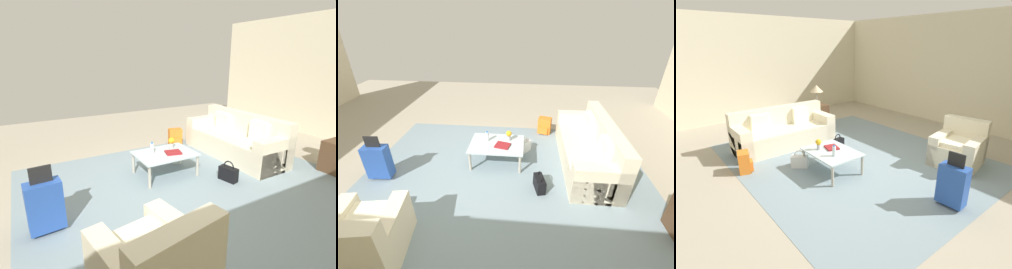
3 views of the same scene
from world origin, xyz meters
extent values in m
plane|color=#A89E89|center=(0.00, 0.00, 0.00)|extent=(12.00, 12.00, 0.00)
cube|color=gray|center=(-0.60, 0.20, 0.00)|extent=(5.20, 4.40, 0.01)
cube|color=beige|center=(-2.10, -0.60, 0.23)|extent=(0.86, 2.27, 0.45)
cube|color=beige|center=(-2.42, -0.60, 0.45)|extent=(0.22, 2.27, 0.89)
cube|color=beige|center=(-2.10, 0.41, 0.32)|extent=(0.86, 0.24, 0.65)
cube|color=beige|center=(-2.10, -1.61, 0.32)|extent=(0.86, 0.24, 0.65)
cube|color=white|center=(-2.26, -0.09, 0.63)|extent=(0.13, 0.40, 0.40)
cube|color=white|center=(-2.26, -1.11, 0.63)|extent=(0.17, 0.40, 0.41)
cube|color=beige|center=(0.58, 1.55, 0.30)|extent=(0.34, 0.92, 0.60)
cube|color=white|center=(0.91, 1.55, 0.48)|extent=(0.70, 0.73, 0.08)
cube|color=silver|center=(-0.40, -0.50, 0.40)|extent=(1.03, 0.77, 0.02)
cylinder|color=#ADA899|center=(-0.87, -0.17, 0.19)|extent=(0.05, 0.05, 0.38)
cylinder|color=#ADA899|center=(0.07, -0.17, 0.19)|extent=(0.05, 0.05, 0.38)
cylinder|color=#ADA899|center=(-0.87, -0.83, 0.19)|extent=(0.05, 0.05, 0.38)
cylinder|color=#ADA899|center=(0.07, -0.83, 0.19)|extent=(0.05, 0.05, 0.38)
cylinder|color=silver|center=(-0.20, -0.60, 0.50)|extent=(0.06, 0.06, 0.18)
cylinder|color=#2D6BBC|center=(-0.20, -0.60, 0.60)|extent=(0.04, 0.04, 0.02)
cube|color=maroon|center=(-0.52, -0.42, 0.42)|extent=(0.31, 0.28, 0.03)
cylinder|color=#B2B7BC|center=(-0.62, -0.65, 0.46)|extent=(0.07, 0.07, 0.10)
sphere|color=gold|center=(-0.62, -0.65, 0.56)|extent=(0.11, 0.11, 0.11)
cube|color=#2851AD|center=(1.60, 0.20, 0.35)|extent=(0.42, 0.25, 0.60)
cube|color=black|center=(1.60, 0.20, 0.75)|extent=(0.24, 0.04, 0.20)
cylinder|color=black|center=(1.46, 0.19, 0.03)|extent=(0.02, 0.05, 0.05)
cylinder|color=black|center=(1.74, 0.21, 0.03)|extent=(0.02, 0.05, 0.05)
cube|color=black|center=(-1.21, 0.25, 0.12)|extent=(0.21, 0.34, 0.24)
torus|color=black|center=(-1.21, 0.25, 0.26)|extent=(0.06, 0.20, 0.20)
cube|color=white|center=(-0.92, -0.90, 0.12)|extent=(0.31, 0.34, 0.24)
torus|color=white|center=(-0.92, -0.90, 0.26)|extent=(0.14, 0.16, 0.20)
cube|color=orange|center=(-1.40, -1.80, 0.20)|extent=(0.34, 0.27, 0.40)
cube|color=orange|center=(-1.37, -1.68, 0.12)|extent=(0.22, 0.11, 0.18)
camera|label=1|loc=(1.69, 3.26, 2.03)|focal=28.00mm
camera|label=2|loc=(-0.93, 3.17, 2.65)|focal=24.00mm
camera|label=3|loc=(3.22, -3.12, 2.29)|focal=28.00mm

